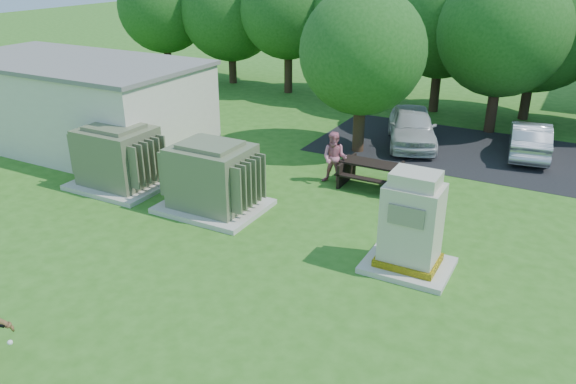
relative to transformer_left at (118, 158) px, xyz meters
The scene contains 11 objects.
ground 7.96m from the transformer_left, 34.70° to the right, with size 120.00×120.00×0.00m, color #2D6619.
service_building 5.19m from the transformer_left, 150.95° to the left, with size 10.00×5.00×3.20m, color beige.
service_building_roof 5.64m from the transformer_left, 150.95° to the left, with size 10.20×5.20×0.15m, color slate.
transformer_left is the anchor object (origin of this frame).
transformer_right 3.70m from the transformer_left, ahead, with size 3.00×2.40×2.07m.
generator_cabinet 9.87m from the transformer_left, ahead, with size 2.05×1.68×2.50m.
picnic_table 8.18m from the transformer_left, 28.17° to the left, with size 1.95×1.46×0.84m.
person_at_picnic 7.01m from the transformer_left, 30.65° to the left, with size 0.85×0.66×1.74m, color #D26F84.
car_white 11.25m from the transformer_left, 51.10° to the left, with size 1.76×4.38×1.49m, color silver.
car_silver_a 14.85m from the transformer_left, 40.22° to the left, with size 1.37×3.92×1.29m, color #A3A4A7.
tree_row 16.56m from the transformer_left, 59.50° to the left, with size 41.30×13.30×7.30m.
Camera 1 is at (6.42, -7.86, 7.10)m, focal length 35.00 mm.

